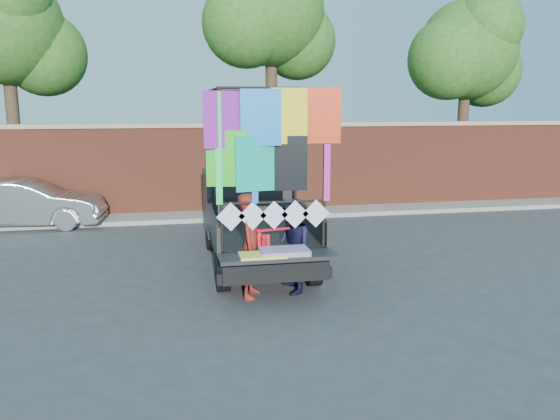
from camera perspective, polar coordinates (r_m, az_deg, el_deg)
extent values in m
plane|color=#38383A|center=(9.52, 1.88, -8.31)|extent=(90.00, 90.00, 0.00)
cube|color=brown|center=(15.99, -3.67, 4.22)|extent=(30.00, 0.35, 2.50)
cube|color=tan|center=(15.89, -3.73, 8.88)|extent=(30.00, 0.45, 0.12)
cube|color=gray|center=(15.50, -3.29, -0.46)|extent=(30.00, 1.20, 0.12)
cylinder|color=#38281C|center=(17.55, -26.03, 7.67)|extent=(0.36, 0.36, 4.90)
sphere|color=#275518|center=(17.66, -26.83, 16.75)|extent=(3.20, 3.20, 3.20)
sphere|color=#275518|center=(17.77, -23.39, 14.71)|extent=(2.40, 2.40, 2.40)
cylinder|color=#38281C|center=(17.22, -0.90, 9.67)|extent=(0.36, 0.36, 5.46)
sphere|color=#275518|center=(17.42, -0.94, 19.98)|extent=(3.20, 3.20, 3.20)
sphere|color=#275518|center=(17.89, 1.81, 17.23)|extent=(2.40, 2.40, 2.40)
sphere|color=#275518|center=(16.95, -3.56, 18.88)|extent=(2.60, 2.60, 2.60)
cylinder|color=#38281C|center=(19.46, 18.50, 7.93)|extent=(0.36, 0.36, 4.55)
sphere|color=#275518|center=(19.51, 18.98, 15.56)|extent=(3.20, 3.20, 3.20)
sphere|color=#275518|center=(20.26, 20.56, 13.43)|extent=(2.40, 2.40, 2.40)
sphere|color=#275518|center=(18.84, 17.20, 14.85)|extent=(2.60, 2.60, 2.60)
sphere|color=#275518|center=(19.21, 20.85, 17.48)|extent=(2.20, 2.20, 2.20)
cylinder|color=black|center=(12.05, -7.16, -2.56)|extent=(0.22, 0.67, 0.67)
cylinder|color=black|center=(9.40, -6.01, -6.46)|extent=(0.22, 0.67, 0.67)
cylinder|color=black|center=(12.25, 0.27, -2.24)|extent=(0.22, 0.67, 0.67)
cylinder|color=black|center=(9.66, 3.47, -5.94)|extent=(0.22, 0.67, 0.67)
cube|color=black|center=(10.71, -2.41, -3.25)|extent=(1.73, 4.27, 0.31)
cube|color=black|center=(9.91, -1.77, -2.74)|extent=(1.83, 2.34, 0.10)
cube|color=black|center=(9.76, -6.97, -1.68)|extent=(0.06, 2.34, 0.46)
cube|color=black|center=(10.03, 3.28, -1.26)|extent=(0.06, 2.34, 0.46)
cube|color=black|center=(10.97, -2.74, -0.18)|extent=(1.83, 0.06, 0.46)
cube|color=black|center=(11.92, -3.42, 0.97)|extent=(1.83, 1.63, 1.27)
cube|color=#8C9EAD|center=(11.41, -3.14, 2.58)|extent=(1.63, 0.06, 0.56)
cube|color=#8C9EAD|center=(12.63, -3.89, 2.48)|extent=(1.63, 0.10, 0.71)
cube|color=black|center=(13.06, -4.06, 0.72)|extent=(1.78, 0.92, 0.56)
cube|color=black|center=(8.55, -0.23, -4.85)|extent=(1.83, 0.56, 0.06)
cube|color=black|center=(8.88, -0.51, -6.84)|extent=(1.88, 0.15, 0.18)
cylinder|color=black|center=(8.52, -6.22, 3.99)|extent=(0.05, 0.05, 2.54)
cylinder|color=black|center=(10.64, -7.20, 5.38)|extent=(0.05, 0.05, 2.54)
cylinder|color=black|center=(8.82, 4.68, 4.25)|extent=(0.05, 0.05, 2.54)
cylinder|color=black|center=(10.88, 1.65, 5.58)|extent=(0.05, 0.05, 2.54)
cylinder|color=black|center=(8.57, -0.70, 12.62)|extent=(1.73, 0.04, 0.04)
cylinder|color=black|center=(10.68, -2.79, 12.31)|extent=(1.73, 0.04, 0.04)
cylinder|color=black|center=(9.53, -6.94, 12.39)|extent=(0.04, 2.19, 0.04)
cylinder|color=black|center=(9.79, 3.08, 12.41)|extent=(0.04, 2.19, 0.04)
cylinder|color=black|center=(8.71, -0.67, 0.82)|extent=(1.73, 0.04, 0.04)
cube|color=purple|center=(8.45, -5.84, 9.48)|extent=(0.63, 0.02, 0.87)
cube|color=blue|center=(8.47, -2.33, 9.53)|extent=(0.63, 0.02, 0.87)
cube|color=yellow|center=(8.60, 1.03, 9.56)|extent=(0.63, 0.02, 0.87)
cube|color=red|center=(8.68, 4.42, 9.54)|extent=(0.63, 0.02, 0.87)
cube|color=green|center=(8.49, -5.75, 5.01)|extent=(0.63, 0.02, 0.87)
cube|color=#0BA389|center=(8.51, -2.30, 5.07)|extent=(0.63, 0.02, 0.87)
cube|color=black|center=(8.64, 1.01, 5.17)|extent=(0.63, 0.02, 0.87)
cube|color=#1CE563|center=(8.44, -6.46, 6.35)|extent=(0.10, 0.01, 1.73)
cube|color=#D022AD|center=(8.75, 4.98, 6.54)|extent=(0.10, 0.01, 1.73)
cube|color=blue|center=(8.50, -2.67, 6.44)|extent=(0.10, 0.01, 1.73)
cube|color=silver|center=(8.62, -5.16, -0.71)|extent=(0.46, 0.01, 0.46)
cube|color=silver|center=(8.66, -2.88, -0.62)|extent=(0.46, 0.01, 0.46)
cube|color=silver|center=(8.72, -0.63, -0.54)|extent=(0.46, 0.01, 0.46)
cube|color=silver|center=(8.78, 1.59, -0.45)|extent=(0.46, 0.01, 0.46)
cube|color=silver|center=(8.86, 3.77, -0.36)|extent=(0.46, 0.01, 0.46)
cube|color=#E23244|center=(8.54, 0.44, -4.36)|extent=(0.76, 0.46, 0.08)
cube|color=#E5DF48|center=(8.42, -1.85, -4.74)|extent=(0.71, 0.41, 0.04)
imported|color=#A3A7AA|center=(15.44, -24.93, 0.60)|extent=(3.87, 1.58, 1.25)
imported|color=maroon|center=(8.97, -3.07, -3.71)|extent=(0.61, 0.74, 1.75)
imported|color=black|center=(9.15, 1.21, -3.95)|extent=(0.60, 0.77, 1.57)
cube|color=red|center=(8.98, -0.92, -2.06)|extent=(0.87, 0.22, 0.04)
cube|color=red|center=(8.99, -2.63, -3.88)|extent=(0.06, 0.02, 0.51)
cube|color=red|center=(9.00, -2.16, -3.98)|extent=(0.06, 0.02, 0.51)
cube|color=red|center=(9.02, -1.70, -4.08)|extent=(0.06, 0.02, 0.51)
cube|color=red|center=(9.04, -1.23, -4.18)|extent=(0.06, 0.02, 0.51)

